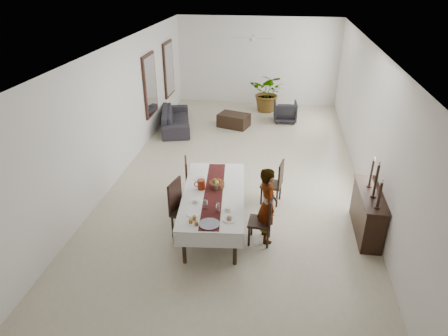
% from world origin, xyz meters
% --- Properties ---
extents(floor, '(6.00, 12.00, 0.00)m').
position_xyz_m(floor, '(0.00, 0.00, 0.00)').
color(floor, beige).
rests_on(floor, ground).
extents(ceiling, '(6.00, 12.00, 0.02)m').
position_xyz_m(ceiling, '(0.00, 0.00, 3.20)').
color(ceiling, white).
rests_on(ceiling, wall_back).
extents(wall_back, '(6.00, 0.02, 3.20)m').
position_xyz_m(wall_back, '(0.00, 6.00, 1.60)').
color(wall_back, white).
rests_on(wall_back, floor).
extents(wall_front, '(6.00, 0.02, 3.20)m').
position_xyz_m(wall_front, '(0.00, -6.00, 1.60)').
color(wall_front, white).
rests_on(wall_front, floor).
extents(wall_left, '(0.02, 12.00, 3.20)m').
position_xyz_m(wall_left, '(-3.00, 0.00, 1.60)').
color(wall_left, white).
rests_on(wall_left, floor).
extents(wall_right, '(0.02, 12.00, 3.20)m').
position_xyz_m(wall_right, '(3.00, 0.00, 1.60)').
color(wall_right, white).
rests_on(wall_right, floor).
extents(dining_table_top, '(1.27, 2.56, 0.05)m').
position_xyz_m(dining_table_top, '(-0.26, -2.42, 0.75)').
color(dining_table_top, black).
rests_on(dining_table_top, table_leg_fl).
extents(table_leg_fl, '(0.08, 0.08, 0.72)m').
position_xyz_m(table_leg_fl, '(-0.59, -3.63, 0.36)').
color(table_leg_fl, black).
rests_on(table_leg_fl, floor).
extents(table_leg_fr, '(0.08, 0.08, 0.72)m').
position_xyz_m(table_leg_fr, '(0.31, -3.54, 0.36)').
color(table_leg_fr, black).
rests_on(table_leg_fr, floor).
extents(table_leg_bl, '(0.08, 0.08, 0.72)m').
position_xyz_m(table_leg_bl, '(-0.83, -1.30, 0.36)').
color(table_leg_bl, black).
rests_on(table_leg_bl, floor).
extents(table_leg_br, '(0.08, 0.08, 0.72)m').
position_xyz_m(table_leg_br, '(0.08, -1.21, 0.36)').
color(table_leg_br, black).
rests_on(table_leg_br, floor).
extents(tablecloth_top, '(1.47, 2.76, 0.01)m').
position_xyz_m(tablecloth_top, '(-0.26, -2.42, 0.78)').
color(tablecloth_top, white).
rests_on(tablecloth_top, dining_table_top).
extents(tablecloth_drape_left, '(0.27, 2.64, 0.31)m').
position_xyz_m(tablecloth_drape_left, '(-0.86, -2.48, 0.63)').
color(tablecloth_drape_left, silver).
rests_on(tablecloth_drape_left, dining_table_top).
extents(tablecloth_drape_right, '(0.27, 2.64, 0.31)m').
position_xyz_m(tablecloth_drape_right, '(0.34, -2.36, 0.63)').
color(tablecloth_drape_right, silver).
rests_on(tablecloth_drape_right, dining_table_top).
extents(tablecloth_drape_near, '(1.21, 0.13, 0.31)m').
position_xyz_m(tablecloth_drape_near, '(-0.13, -3.73, 0.63)').
color(tablecloth_drape_near, silver).
rests_on(tablecloth_drape_near, dining_table_top).
extents(tablecloth_drape_far, '(1.21, 0.13, 0.31)m').
position_xyz_m(tablecloth_drape_far, '(-0.39, -1.10, 0.63)').
color(tablecloth_drape_far, silver).
rests_on(tablecloth_drape_far, dining_table_top).
extents(table_runner, '(0.61, 2.59, 0.00)m').
position_xyz_m(table_runner, '(-0.26, -2.42, 0.78)').
color(table_runner, '#591B19').
rests_on(table_runner, tablecloth_top).
extents(red_pitcher, '(0.17, 0.17, 0.21)m').
position_xyz_m(red_pitcher, '(-0.53, -2.29, 0.89)').
color(red_pitcher, maroon).
rests_on(red_pitcher, tablecloth_top).
extents(pitcher_handle, '(0.12, 0.03, 0.12)m').
position_xyz_m(pitcher_handle, '(-0.62, -2.30, 0.89)').
color(pitcher_handle, maroon).
rests_on(pitcher_handle, red_pitcher).
extents(wine_glass_near, '(0.07, 0.07, 0.17)m').
position_xyz_m(wine_glass_near, '(-0.07, -3.07, 0.87)').
color(wine_glass_near, white).
rests_on(wine_glass_near, tablecloth_top).
extents(wine_glass_mid, '(0.07, 0.07, 0.17)m').
position_xyz_m(wine_glass_mid, '(-0.31, -2.99, 0.87)').
color(wine_glass_mid, white).
rests_on(wine_glass_mid, tablecloth_top).
extents(wine_glass_far, '(0.07, 0.07, 0.17)m').
position_xyz_m(wine_glass_far, '(-0.21, -2.36, 0.87)').
color(wine_glass_far, white).
rests_on(wine_glass_far, tablecloth_top).
extents(teacup_right, '(0.09, 0.09, 0.06)m').
position_xyz_m(teacup_right, '(0.11, -3.00, 0.81)').
color(teacup_right, white).
rests_on(teacup_right, saucer_right).
extents(saucer_right, '(0.15, 0.15, 0.01)m').
position_xyz_m(saucer_right, '(0.11, -3.00, 0.79)').
color(saucer_right, white).
rests_on(saucer_right, tablecloth_top).
extents(teacup_left, '(0.09, 0.09, 0.06)m').
position_xyz_m(teacup_left, '(-0.53, -2.81, 0.81)').
color(teacup_left, white).
rests_on(teacup_left, saucer_left).
extents(saucer_left, '(0.15, 0.15, 0.01)m').
position_xyz_m(saucer_left, '(-0.53, -2.81, 0.79)').
color(saucer_left, silver).
rests_on(saucer_left, tablecloth_top).
extents(plate_near_right, '(0.25, 0.25, 0.02)m').
position_xyz_m(plate_near_right, '(0.17, -3.31, 0.79)').
color(plate_near_right, silver).
rests_on(plate_near_right, tablecloth_top).
extents(bread_near_right, '(0.09, 0.09, 0.09)m').
position_xyz_m(bread_near_right, '(0.17, -3.31, 0.82)').
color(bread_near_right, tan).
rests_on(bread_near_right, plate_near_right).
extents(plate_near_left, '(0.25, 0.25, 0.02)m').
position_xyz_m(plate_near_left, '(-0.49, -3.22, 0.79)').
color(plate_near_left, white).
rests_on(plate_near_left, tablecloth_top).
extents(plate_far_left, '(0.25, 0.25, 0.02)m').
position_xyz_m(plate_far_left, '(-0.64, -1.89, 0.79)').
color(plate_far_left, white).
rests_on(plate_far_left, tablecloth_top).
extents(serving_tray, '(0.37, 0.37, 0.02)m').
position_xyz_m(serving_tray, '(-0.15, -3.49, 0.79)').
color(serving_tray, '#444348').
rests_on(serving_tray, tablecloth_top).
extents(jam_jar_a, '(0.07, 0.07, 0.08)m').
position_xyz_m(jam_jar_a, '(-0.37, -3.55, 0.82)').
color(jam_jar_a, '#955415').
rests_on(jam_jar_a, tablecloth_top).
extents(jam_jar_b, '(0.07, 0.07, 0.08)m').
position_xyz_m(jam_jar_b, '(-0.48, -3.49, 0.82)').
color(jam_jar_b, '#8A5E14').
rests_on(jam_jar_b, tablecloth_top).
extents(jam_jar_c, '(0.07, 0.07, 0.08)m').
position_xyz_m(jam_jar_c, '(-0.44, -3.39, 0.82)').
color(jam_jar_c, '#8F5E14').
rests_on(jam_jar_c, tablecloth_top).
extents(fruit_basket, '(0.31, 0.31, 0.10)m').
position_xyz_m(fruit_basket, '(-0.23, -2.16, 0.83)').
color(fruit_basket, brown).
rests_on(fruit_basket, tablecloth_top).
extents(fruit_red, '(0.09, 0.09, 0.09)m').
position_xyz_m(fruit_red, '(-0.20, -2.13, 0.91)').
color(fruit_red, maroon).
rests_on(fruit_red, fruit_basket).
extents(fruit_green, '(0.08, 0.08, 0.08)m').
position_xyz_m(fruit_green, '(-0.28, -2.13, 0.91)').
color(fruit_green, olive).
rests_on(fruit_green, fruit_basket).
extents(fruit_yellow, '(0.09, 0.09, 0.09)m').
position_xyz_m(fruit_yellow, '(-0.23, -2.21, 0.91)').
color(fruit_yellow, yellow).
rests_on(fruit_yellow, fruit_basket).
extents(chair_right_near_seat, '(0.46, 0.46, 0.05)m').
position_xyz_m(chair_right_near_seat, '(0.70, -2.81, 0.45)').
color(chair_right_near_seat, black).
rests_on(chair_right_near_seat, chair_right_near_leg_fl).
extents(chair_right_near_leg_fl, '(0.05, 0.05, 0.43)m').
position_xyz_m(chair_right_near_leg_fl, '(0.86, -3.00, 0.21)').
color(chair_right_near_leg_fl, black).
rests_on(chair_right_near_leg_fl, floor).
extents(chair_right_near_leg_fr, '(0.05, 0.05, 0.43)m').
position_xyz_m(chair_right_near_leg_fr, '(0.89, -2.65, 0.21)').
color(chair_right_near_leg_fr, black).
rests_on(chair_right_near_leg_fr, floor).
extents(chair_right_near_leg_bl, '(0.05, 0.05, 0.43)m').
position_xyz_m(chair_right_near_leg_bl, '(0.51, -2.98, 0.21)').
color(chair_right_near_leg_bl, black).
rests_on(chair_right_near_leg_bl, floor).
extents(chair_right_near_leg_br, '(0.05, 0.05, 0.43)m').
position_xyz_m(chair_right_near_leg_br, '(0.53, -2.62, 0.21)').
color(chair_right_near_leg_br, black).
rests_on(chair_right_near_leg_br, floor).
extents(chair_right_near_back, '(0.07, 0.43, 0.55)m').
position_xyz_m(chair_right_near_back, '(0.89, -2.82, 0.75)').
color(chair_right_near_back, black).
rests_on(chair_right_near_back, chair_right_near_seat).
extents(chair_right_far_seat, '(0.50, 0.50, 0.05)m').
position_xyz_m(chair_right_far_seat, '(0.86, -1.31, 0.45)').
color(chair_right_far_seat, black).
rests_on(chair_right_far_seat, chair_right_far_leg_fl).
extents(chair_right_far_leg_fl, '(0.05, 0.05, 0.43)m').
position_xyz_m(chair_right_far_leg_fl, '(1.00, -1.52, 0.21)').
color(chair_right_far_leg_fl, black).
rests_on(chair_right_far_leg_fl, floor).
extents(chair_right_far_leg_fr, '(0.05, 0.05, 0.43)m').
position_xyz_m(chair_right_far_leg_fr, '(1.07, -1.17, 0.21)').
color(chair_right_far_leg_fr, black).
rests_on(chair_right_far_leg_fr, floor).
extents(chair_right_far_leg_bl, '(0.05, 0.05, 0.43)m').
position_xyz_m(chair_right_far_leg_bl, '(0.65, -1.45, 0.21)').
color(chair_right_far_leg_bl, black).
rests_on(chair_right_far_leg_bl, floor).
extents(chair_right_far_leg_br, '(0.05, 0.05, 0.43)m').
position_xyz_m(chair_right_far_leg_br, '(0.72, -1.10, 0.21)').
color(chair_right_far_leg_br, black).
rests_on(chair_right_far_leg_br, floor).
extents(chair_right_far_back, '(0.12, 0.43, 0.55)m').
position_xyz_m(chair_right_far_back, '(1.05, -1.35, 0.74)').
color(chair_right_far_back, black).
rests_on(chair_right_far_back, chair_right_far_seat).
extents(chair_left_near_seat, '(0.59, 0.59, 0.06)m').
position_xyz_m(chair_left_near_seat, '(-0.75, -2.77, 0.51)').
color(chair_left_near_seat, black).
rests_on(chair_left_near_seat, chair_left_near_leg_fl).
extents(chair_left_near_leg_fl, '(0.06, 0.06, 0.48)m').
position_xyz_m(chair_left_near_leg_fl, '(-0.90, -2.53, 0.24)').
color(chair_left_near_leg_fl, black).
rests_on(chair_left_near_leg_fl, floor).
extents(chair_left_near_leg_fr, '(0.06, 0.06, 0.48)m').
position_xyz_m(chair_left_near_leg_fr, '(-0.99, -2.91, 0.24)').
color(chair_left_near_leg_fr, black).
rests_on(chair_left_near_leg_fr, floor).
extents(chair_left_near_leg_bl, '(0.06, 0.06, 0.48)m').
position_xyz_m(chair_left_near_leg_bl, '(-0.51, -2.62, 0.24)').
color(chair_left_near_leg_bl, black).
rests_on(chair_left_near_leg_bl, floor).
extents(chair_left_near_leg_br, '(0.06, 0.06, 0.48)m').
position_xyz_m(chair_left_near_leg_br, '(-0.60, -3.01, 0.24)').
color(chair_left_near_leg_br, black).
rests_on(chair_left_near_leg_br, floor).
extents(chair_left_near_back, '(0.16, 0.49, 0.62)m').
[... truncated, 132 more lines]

